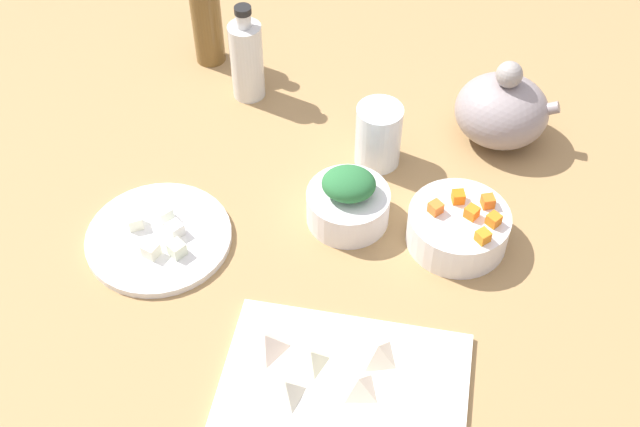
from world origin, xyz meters
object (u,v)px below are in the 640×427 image
(bowl_carrots, at_px, (458,228))
(drinking_glass_0, at_px, (378,135))
(plate_tofu, at_px, (159,238))
(cutting_board, at_px, (344,388))
(bottle_1, at_px, (247,59))
(teapot, at_px, (502,110))
(bowl_greens, at_px, (348,206))
(bottle_0, at_px, (206,17))

(bowl_carrots, relative_size, drinking_glass_0, 1.38)
(plate_tofu, bearing_deg, drinking_glass_0, 40.24)
(cutting_board, height_order, bottle_1, bottle_1)
(plate_tofu, bearing_deg, teapot, 35.90)
(teapot, bearing_deg, drinking_glass_0, -151.84)
(plate_tofu, distance_m, bowl_greens, 0.30)
(teapot, height_order, drinking_glass_0, teapot)
(bowl_greens, bearing_deg, bottle_0, 134.49)
(bottle_0, bearing_deg, teapot, -10.18)
(plate_tofu, height_order, bowl_greens, bowl_greens)
(teapot, relative_size, bottle_0, 0.76)
(teapot, distance_m, bottle_0, 0.56)
(drinking_glass_0, bearing_deg, bottle_1, 155.27)
(bowl_greens, bearing_deg, drinking_glass_0, 81.39)
(bowl_greens, bearing_deg, bowl_carrots, -2.31)
(bottle_0, bearing_deg, plate_tofu, -82.16)
(bowl_greens, height_order, bowl_carrots, bowl_carrots)
(bowl_greens, height_order, bottle_1, bottle_1)
(cutting_board, relative_size, teapot, 1.90)
(teapot, bearing_deg, bowl_carrots, -99.46)
(bowl_carrots, xyz_separation_m, bottle_1, (-0.41, 0.27, 0.05))
(bowl_carrots, distance_m, teapot, 0.26)
(bowl_greens, relative_size, teapot, 0.75)
(bowl_greens, xyz_separation_m, drinking_glass_0, (0.02, 0.14, 0.03))
(bowl_carrots, distance_m, bottle_1, 0.49)
(bottle_1, relative_size, drinking_glass_0, 1.66)
(cutting_board, height_order, bottle_0, bottle_0)
(plate_tofu, relative_size, bottle_1, 1.21)
(teapot, height_order, bottle_1, bottle_1)
(bowl_greens, xyz_separation_m, bottle_1, (-0.24, 0.26, 0.05))
(bottle_1, bearing_deg, cutting_board, -62.41)
(bowl_carrots, bearing_deg, cutting_board, -111.43)
(cutting_board, height_order, bowl_carrots, bowl_carrots)
(plate_tofu, xyz_separation_m, bowl_carrots, (0.44, 0.10, 0.02))
(cutting_board, bearing_deg, bottle_0, 121.42)
(bottle_1, bearing_deg, drinking_glass_0, -24.73)
(bottle_0, distance_m, bottle_1, 0.13)
(plate_tofu, bearing_deg, bottle_0, 97.84)
(cutting_board, relative_size, bottle_1, 1.77)
(cutting_board, xyz_separation_m, bottle_0, (-0.39, 0.64, 0.09))
(bottle_0, xyz_separation_m, bottle_1, (0.10, -0.08, -0.02))
(plate_tofu, height_order, teapot, teapot)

